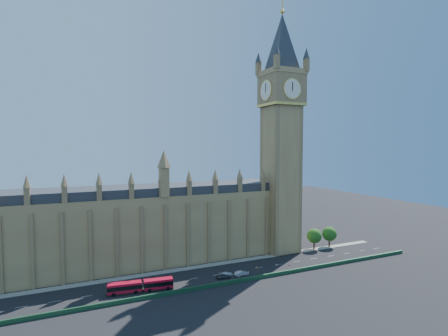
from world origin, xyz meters
name	(u,v)px	position (x,y,z in m)	size (l,w,h in m)	color
ground	(206,277)	(0.00, 0.00, 0.00)	(400.00, 400.00, 0.00)	black
palace_westminster	(116,228)	(-25.00, 22.00, 13.86)	(120.00, 20.00, 28.00)	olive
elizabeth_tower	(281,115)	(38.00, 13.99, 54.56)	(20.59, 20.59, 105.00)	olive
bridge_parapet	(216,285)	(0.00, -9.00, 0.60)	(160.00, 0.60, 1.20)	#1E4C2D
kerb_north	(196,267)	(0.00, 9.50, 0.08)	(160.00, 3.00, 0.16)	gray
tree_east_near	(315,235)	(52.22, 10.08, 5.64)	(6.00, 6.00, 8.50)	#382619
tree_east_far	(330,233)	(60.22, 10.08, 5.64)	(6.00, 6.00, 8.50)	#382619
red_bus	(141,286)	(-21.46, -3.18, 1.66)	(18.77, 5.02, 3.16)	#B40C26
car_grey	(223,276)	(4.58, -3.99, 0.76)	(1.79, 4.45, 1.52)	#3E4146
car_silver	(242,273)	(11.04, -4.11, 0.77)	(1.64, 4.70, 1.55)	#ABAEB3
car_white	(226,274)	(6.36, -2.42, 0.66)	(1.84, 4.54, 1.32)	white
cone_a	(248,272)	(14.00, -3.29, 0.36)	(0.60, 0.60, 0.73)	black
cone_b	(277,265)	(26.76, -0.85, 0.32)	(0.41, 0.41, 0.65)	black
cone_c	(256,267)	(18.88, -0.22, 0.36)	(0.56, 0.56, 0.73)	black
cone_d	(290,265)	(31.05, -2.47, 0.34)	(0.51, 0.51, 0.69)	black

